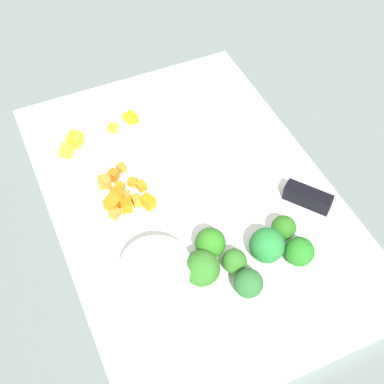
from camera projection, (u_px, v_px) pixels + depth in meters
The scene contains 28 objects.
ground_plane at pixel (192, 202), 0.75m from camera, with size 4.00×4.00×0.00m, color slate.
cutting_board at pixel (192, 199), 0.74m from camera, with size 0.54×0.37×0.01m, color white.
prep_bowl at pixel (156, 273), 0.64m from camera, with size 0.08×0.08×0.04m, color white.
chef_knife at pixel (261, 180), 0.75m from camera, with size 0.28×0.22×0.02m.
carrot_dice_0 at pixel (142, 186), 0.74m from camera, with size 0.01×0.01×0.01m, color orange.
carrot_dice_1 at pixel (113, 175), 0.75m from camera, with size 0.01×0.01×0.02m, color orange.
carrot_dice_2 at pixel (117, 195), 0.73m from camera, with size 0.02×0.02×0.01m, color orange.
carrot_dice_3 at pixel (115, 213), 0.71m from camera, with size 0.01×0.01×0.01m, color orange.
carrot_dice_4 at pixel (137, 201), 0.73m from camera, with size 0.01×0.01×0.01m, color orange.
carrot_dice_5 at pixel (148, 202), 0.72m from camera, with size 0.01×0.02×0.02m, color orange.
carrot_dice_6 at pixel (119, 188), 0.74m from camera, with size 0.01×0.01×0.01m, color orange.
carrot_dice_7 at pixel (122, 168), 0.77m from camera, with size 0.01×0.01×0.01m, color orange.
carrot_dice_8 at pixel (127, 206), 0.72m from camera, with size 0.01×0.02×0.02m, color orange.
carrot_dice_9 at pixel (113, 203), 0.72m from camera, with size 0.02×0.02×0.02m, color orange.
carrot_dice_10 at pixel (104, 182), 0.75m from camera, with size 0.02×0.02×0.01m, color orange.
carrot_dice_11 at pixel (133, 182), 0.75m from camera, with size 0.01×0.01×0.01m, color orange.
carrot_dice_12 at pixel (127, 196), 0.73m from camera, with size 0.01×0.01×0.01m, color orange.
pepper_dice_0 at pixel (113, 128), 0.81m from camera, with size 0.01×0.01×0.01m, color yellow.
pepper_dice_1 at pixel (131, 118), 0.83m from camera, with size 0.02×0.02×0.01m, color yellow.
pepper_dice_2 at pixel (75, 139), 0.79m from camera, with size 0.02×0.02×0.02m, color yellow.
pepper_dice_3 at pixel (67, 151), 0.78m from camera, with size 0.02×0.02×0.01m, color yellow.
broccoli_floret_0 at pixel (267, 246), 0.66m from camera, with size 0.04×0.04×0.05m.
broccoli_floret_1 at pixel (248, 284), 0.63m from camera, with size 0.03×0.03×0.04m.
broccoli_floret_2 at pixel (202, 268), 0.64m from camera, with size 0.04×0.04×0.05m.
broccoli_floret_3 at pixel (236, 261), 0.66m from camera, with size 0.03×0.03×0.03m.
broccoli_floret_4 at pixel (210, 243), 0.66m from camera, with size 0.04×0.04×0.04m.
broccoli_floret_5 at pixel (284, 228), 0.68m from camera, with size 0.03×0.03×0.04m.
broccoli_floret_6 at pixel (299, 252), 0.66m from camera, with size 0.04×0.04×0.04m.
Camera 1 is at (-0.42, 0.19, 0.59)m, focal length 51.30 mm.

